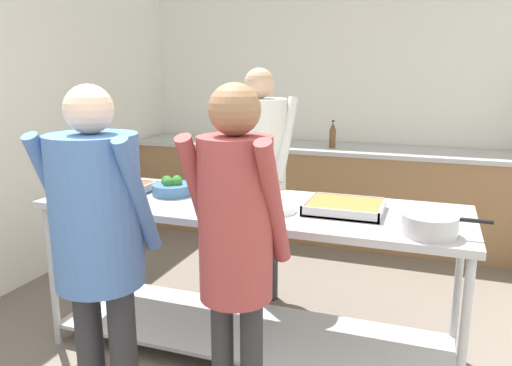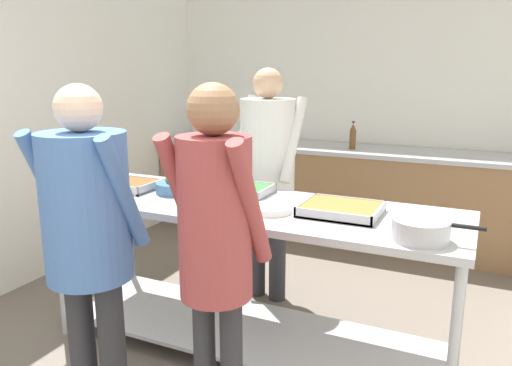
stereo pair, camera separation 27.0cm
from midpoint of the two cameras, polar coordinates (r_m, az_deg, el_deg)
wall_rear at (r=5.27m, az=7.17°, el=8.97°), size 4.06×0.06×2.65m
wall_left at (r=4.35m, az=-26.98°, el=6.83°), size 0.06×4.42×2.65m
back_counter at (r=5.04m, az=5.96°, el=-1.04°), size 3.90×0.65×0.93m
serving_counter at (r=2.96m, az=-3.30°, el=-8.02°), size 2.43×0.78×0.93m
serving_tray_greens at (r=3.32m, az=-18.31°, el=-0.45°), size 0.50×0.28×0.05m
broccoli_bowl at (r=3.12m, az=-12.02°, el=-0.55°), size 0.24×0.24×0.12m
serving_tray_roast at (r=3.09m, az=-4.83°, el=-0.82°), size 0.40×0.28×0.05m
plate_stack at (r=2.70m, az=-0.66°, el=-2.98°), size 0.23×0.23×0.04m
serving_tray_vegetables at (r=2.72m, az=7.29°, el=-2.80°), size 0.41×0.34×0.05m
sauce_pan at (r=2.41m, az=16.27°, el=-4.57°), size 0.40×0.26×0.10m
guest_serving_left at (r=2.07m, az=-6.10°, el=-5.78°), size 0.41×0.32×1.64m
guest_serving_right at (r=2.37m, az=-20.83°, el=-4.99°), size 0.51×0.40×1.62m
cook_behind_counter at (r=3.55m, az=-1.82°, el=2.47°), size 0.51×0.39×1.69m
water_bottle at (r=4.87m, az=7.18°, el=5.44°), size 0.06×0.06×0.26m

